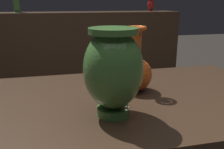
# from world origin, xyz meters

# --- Properties ---
(back_display_shelf) EXTENTS (2.60, 0.40, 0.99)m
(back_display_shelf) POSITION_xyz_m (0.00, 2.20, 0.49)
(back_display_shelf) COLOR #422D1E
(back_display_shelf) RESTS_ON ground_plane
(vase_centerpiece) EXTENTS (0.16, 0.16, 0.24)m
(vase_centerpiece) POSITION_xyz_m (-0.02, -0.12, 0.93)
(vase_centerpiece) COLOR #477A38
(vase_centerpiece) RESTS_ON display_plinth
(vase_tall_behind) EXTENTS (0.12, 0.12, 0.23)m
(vase_tall_behind) POSITION_xyz_m (0.10, 0.06, 0.87)
(vase_tall_behind) COLOR #E55B1E
(vase_tall_behind) RESTS_ON display_plinth
(shelf_vase_far_right) EXTENTS (0.09, 0.09, 0.13)m
(shelf_vase_far_right) POSITION_xyz_m (1.04, 2.26, 1.06)
(shelf_vase_far_right) COLOR red
(shelf_vase_far_right) RESTS_ON back_display_shelf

